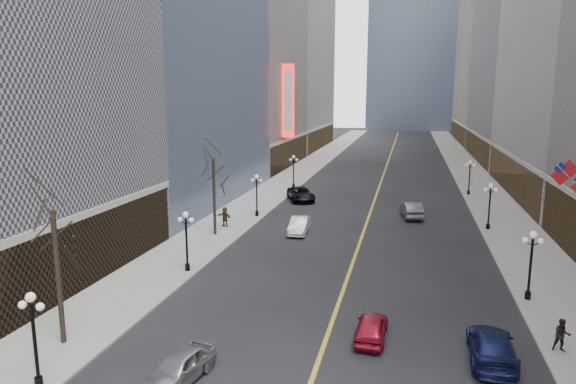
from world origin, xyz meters
The scene contains 25 objects.
sidewalk_east centered at (14.00, 70.00, 0.07)m, with size 6.00×230.00×0.15m, color gray.
sidewalk_west centered at (-14.00, 70.00, 0.07)m, with size 6.00×230.00×0.15m, color gray.
lane_line centered at (0.00, 80.00, 0.01)m, with size 0.25×200.00×0.02m, color gold.
bldg_east_c centered at (29.88, 106.00, 24.18)m, with size 26.60×40.60×48.80m.
bldg_east_d centered at (29.90, 149.00, 31.17)m, with size 26.60×46.60×62.80m.
bldg_west_c centered at (-29.88, 87.00, 25.19)m, with size 26.60×30.60×50.80m.
streetlamp_east_1 centered at (11.80, 30.00, 2.90)m, with size 1.26×0.44×4.52m.
streetlamp_east_2 centered at (11.80, 48.00, 2.90)m, with size 1.26×0.44×4.52m.
streetlamp_east_3 centered at (11.80, 66.00, 2.90)m, with size 1.26×0.44×4.52m.
streetlamp_west_0 centered at (-11.80, 14.00, 2.90)m, with size 1.26×0.44×4.52m.
streetlamp_west_1 centered at (-11.80, 30.00, 2.90)m, with size 1.26×0.44×4.52m.
streetlamp_west_2 centered at (-11.80, 48.00, 2.90)m, with size 1.26×0.44×4.52m.
streetlamp_west_3 centered at (-11.80, 66.00, 2.90)m, with size 1.26×0.44×4.52m.
flag_5 centered at (15.31, 37.00, 7.29)m, with size 2.87×0.12×2.87m.
theatre_marquee centered at (-15.88, 80.00, 12.00)m, with size 2.00×0.55×12.00m.
tree_west_near centered at (-13.50, 18.00, 6.24)m, with size 3.60×3.60×7.92m.
tree_west_far centered at (-13.50, 40.00, 6.24)m, with size 3.60×3.60×7.92m.
car_nb_near centered at (-5.95, 16.10, 0.74)m, with size 1.75×4.36×1.48m, color gray.
car_nb_mid centered at (-5.98, 42.73, 0.77)m, with size 1.62×4.66×1.53m, color silver.
car_nb_far centered at (-9.00, 57.74, 0.84)m, with size 2.79×6.05×1.68m, color black.
car_sb_near centered at (8.39, 21.48, 0.77)m, with size 2.16×5.31×1.54m, color #121843.
car_sb_mid centered at (2.37, 22.43, 0.69)m, with size 1.63×4.05×1.38m, color maroon.
car_sb_far centered at (4.48, 51.77, 0.86)m, with size 1.82×5.22×1.72m, color #515659.
ped_east_walk centered at (11.97, 23.03, 1.02)m, with size 0.85×0.47×1.75m, color black.
ped_west_far centered at (-13.62, 42.94, 1.14)m, with size 1.83×0.53×1.97m, color #34291D.
Camera 1 is at (3.96, -3.87, 13.14)m, focal length 32.00 mm.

